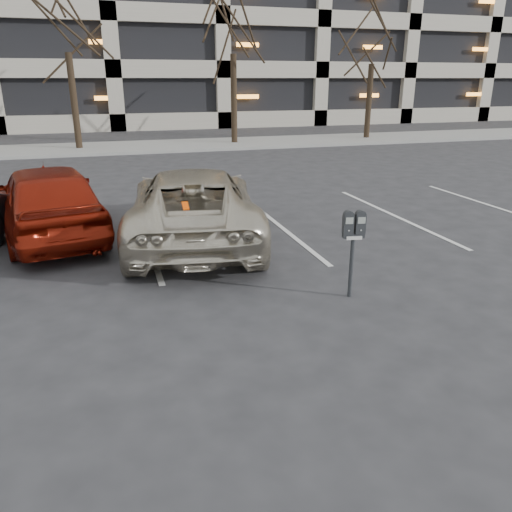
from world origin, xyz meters
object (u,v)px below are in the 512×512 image
suv_silver (194,205)px  car_red (49,200)px  tree_d (375,14)px  parking_meter (353,233)px

suv_silver → car_red: bearing=-11.8°
suv_silver → car_red: 2.85m
tree_d → suv_silver: bearing=-129.1°
parking_meter → car_red: car_red is taller
tree_d → parking_meter: (-9.86, -17.47, -4.90)m
parking_meter → car_red: size_ratio=0.29×
suv_silver → car_red: (-2.65, 1.03, 0.04)m
car_red → tree_d: bearing=-148.3°
parking_meter → tree_d: bearing=71.1°
parking_meter → car_red: (-4.30, 4.34, -0.22)m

